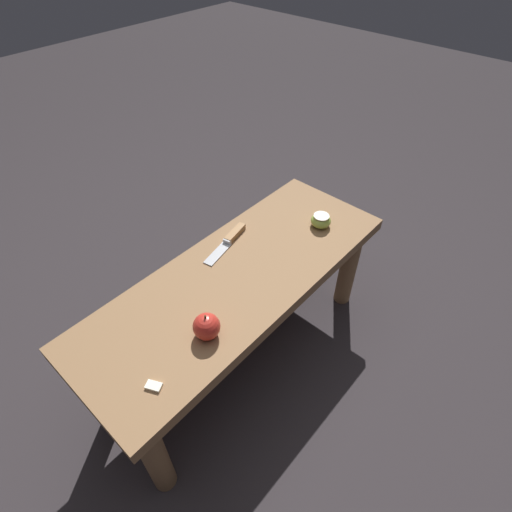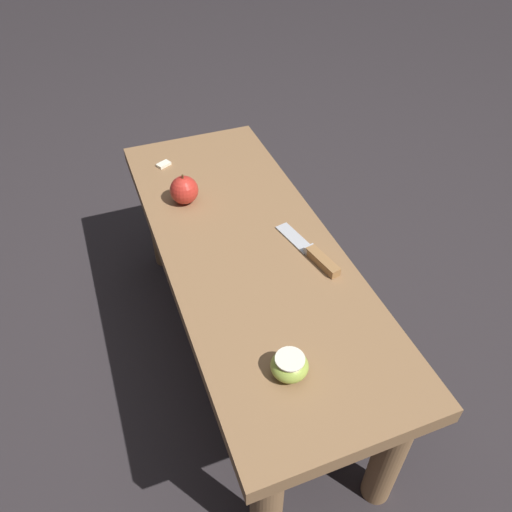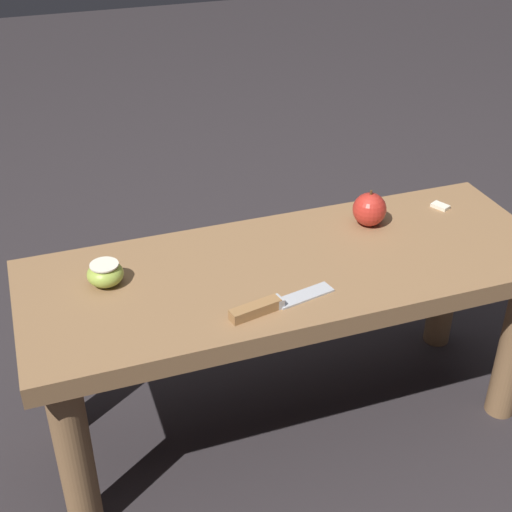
{
  "view_description": "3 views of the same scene",
  "coord_description": "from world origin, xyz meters",
  "views": [
    {
      "loc": [
        0.58,
        0.59,
        1.28
      ],
      "look_at": [
        -0.07,
        0.01,
        0.44
      ],
      "focal_mm": 28.0,
      "sensor_mm": 36.0,
      "label": 1
    },
    {
      "loc": [
        -0.81,
        0.29,
        1.17
      ],
      "look_at": [
        -0.07,
        0.01,
        0.44
      ],
      "focal_mm": 35.0,
      "sensor_mm": 36.0,
      "label": 2
    },
    {
      "loc": [
        -0.45,
        -1.08,
        1.16
      ],
      "look_at": [
        -0.07,
        0.01,
        0.44
      ],
      "focal_mm": 50.0,
      "sensor_mm": 36.0,
      "label": 3
    }
  ],
  "objects": [
    {
      "name": "knife",
      "position": [
        -0.1,
        -0.12,
        0.42
      ],
      "size": [
        0.21,
        0.07,
        0.02
      ],
      "rotation": [
        0.0,
        0.0,
        0.21
      ],
      "color": "#B7BABF",
      "rests_on": "wooden_bench"
    },
    {
      "name": "apple_cut",
      "position": [
        -0.35,
        0.05,
        0.44
      ],
      "size": [
        0.07,
        0.07,
        0.04
      ],
      "color": "#9EB747",
      "rests_on": "wooden_bench"
    },
    {
      "name": "ground_plane",
      "position": [
        0.0,
        0.0,
        0.0
      ],
      "size": [
        8.0,
        8.0,
        0.0
      ],
      "primitive_type": "plane",
      "color": "#2D282B"
    },
    {
      "name": "wooden_bench",
      "position": [
        0.0,
        0.0,
        0.34
      ],
      "size": [
        1.05,
        0.39,
        0.41
      ],
      "color": "olive",
      "rests_on": "ground_plane"
    },
    {
      "name": "apple_slice_near_knife",
      "position": [
        0.39,
        0.11,
        0.42
      ],
      "size": [
        0.04,
        0.04,
        0.01
      ],
      "color": "white",
      "rests_on": "wooden_bench"
    },
    {
      "name": "apple_whole",
      "position": [
        0.21,
        0.09,
        0.45
      ],
      "size": [
        0.07,
        0.07,
        0.08
      ],
      "color": "red",
      "rests_on": "wooden_bench"
    }
  ]
}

